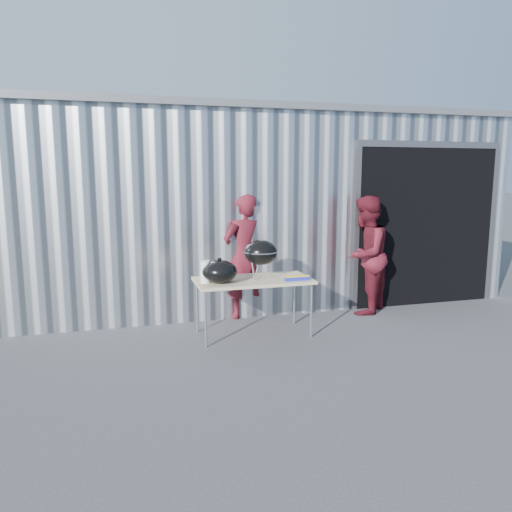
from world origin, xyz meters
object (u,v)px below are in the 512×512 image
object	(u,v)px
person_cook	(244,257)
person_bystander	(365,255)
folding_table	(253,282)
kettle_grill	(261,246)

from	to	relation	value
person_cook	person_bystander	world-z (taller)	person_cook
folding_table	person_bystander	distance (m)	2.01
kettle_grill	person_bystander	xyz separation A→B (m)	(1.80, 0.53, -0.28)
kettle_grill	person_bystander	world-z (taller)	person_bystander
kettle_grill	person_cook	size ratio (longest dim) A/B	0.52
kettle_grill	person_bystander	distance (m)	1.90
kettle_grill	person_cook	world-z (taller)	person_cook
person_cook	person_bystander	distance (m)	1.85
kettle_grill	person_cook	bearing A→B (deg)	91.62
person_bystander	person_cook	bearing A→B (deg)	-52.69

